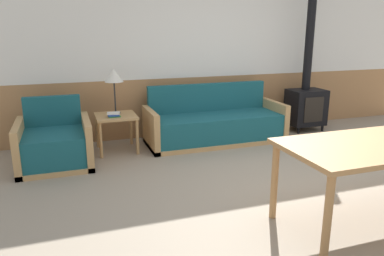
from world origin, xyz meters
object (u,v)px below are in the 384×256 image
at_px(side_table, 116,121).
at_px(table_lamp, 114,77).
at_px(wood_stove, 307,94).
at_px(couch, 215,125).
at_px(armchair, 55,145).

bearing_deg(side_table, table_lamp, 82.15).
bearing_deg(wood_stove, couch, -175.54).
xyz_separation_m(armchair, wood_stove, (3.86, 0.39, 0.35)).
distance_m(side_table, wood_stove, 3.07).
bearing_deg(wood_stove, armchair, -174.28).
height_order(side_table, wood_stove, wood_stove).
xyz_separation_m(armchair, table_lamp, (0.80, 0.39, 0.76)).
xyz_separation_m(couch, table_lamp, (-1.41, 0.13, 0.75)).
relative_size(armchair, table_lamp, 1.42).
bearing_deg(side_table, wood_stove, 1.68).
bearing_deg(armchair, couch, 1.41).
bearing_deg(table_lamp, side_table, -97.85).
bearing_deg(armchair, table_lamp, 20.65).
relative_size(armchair, wood_stove, 0.35).
bearing_deg(wood_stove, table_lamp, 179.93).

